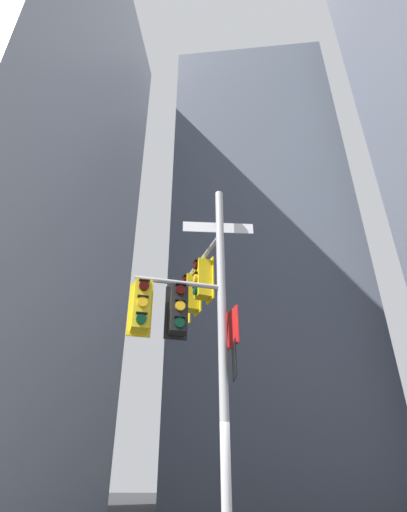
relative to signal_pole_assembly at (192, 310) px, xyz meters
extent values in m
cube|color=#4C5460|center=(3.06, 22.57, 14.40)|extent=(13.80, 13.80, 38.73)
cylinder|color=#B2B2B5|center=(0.71, -0.66, -1.08)|extent=(0.18, 0.18, 7.78)
cylinder|color=#B2B2B5|center=(-0.02, 0.82, 1.57)|extent=(1.54, 3.00, 0.10)
cylinder|color=#B2B2B5|center=(-0.16, -0.99, 0.23)|extent=(1.78, 0.76, 0.10)
cube|color=yellow|center=(0.37, 0.46, 0.97)|extent=(0.24, 0.44, 1.14)
cube|color=yellow|center=(0.20, 0.38, 0.97)|extent=(0.46, 0.46, 1.00)
cylinder|color=#360605|center=(0.02, 0.29, 1.32)|extent=(0.14, 0.21, 0.20)
cube|color=black|center=(0.02, 0.29, 1.44)|extent=(0.16, 0.23, 0.02)
cylinder|color=yellow|center=(0.02, 0.29, 0.97)|extent=(0.14, 0.21, 0.20)
cube|color=black|center=(0.02, 0.29, 1.09)|extent=(0.16, 0.23, 0.02)
cylinder|color=#06311C|center=(0.02, 0.29, 0.62)|extent=(0.14, 0.21, 0.20)
cube|color=black|center=(0.02, 0.29, 0.74)|extent=(0.16, 0.23, 0.02)
cube|color=yellow|center=(-0.03, 1.27, 0.97)|extent=(0.24, 0.44, 1.14)
cube|color=yellow|center=(-0.20, 1.19, 0.97)|extent=(0.46, 0.46, 1.00)
cylinder|color=#360605|center=(-0.38, 1.10, 1.32)|extent=(0.14, 0.21, 0.20)
cube|color=black|center=(-0.38, 1.10, 1.44)|extent=(0.16, 0.23, 0.02)
cylinder|color=#3C2C06|center=(-0.38, 1.10, 0.97)|extent=(0.14, 0.21, 0.20)
cube|color=black|center=(-0.38, 1.10, 1.09)|extent=(0.16, 0.23, 0.02)
cylinder|color=#19C672|center=(-0.38, 1.10, 0.62)|extent=(0.14, 0.21, 0.20)
cube|color=black|center=(-0.38, 1.10, 0.74)|extent=(0.16, 0.23, 0.02)
cube|color=yellow|center=(-0.43, 2.09, 0.97)|extent=(0.24, 0.44, 1.14)
cube|color=yellow|center=(-0.60, 2.00, 0.97)|extent=(0.46, 0.46, 1.00)
cylinder|color=red|center=(-0.78, 1.91, 1.32)|extent=(0.14, 0.21, 0.20)
cube|color=black|center=(-0.78, 1.91, 1.44)|extent=(0.16, 0.23, 0.02)
cylinder|color=#3C2C06|center=(-0.78, 1.91, 0.97)|extent=(0.14, 0.21, 0.20)
cube|color=black|center=(-0.78, 1.91, 1.09)|extent=(0.16, 0.23, 0.02)
cylinder|color=#06311C|center=(-0.78, 1.91, 0.62)|extent=(0.14, 0.21, 0.20)
cube|color=black|center=(-0.78, 1.91, 0.74)|extent=(0.16, 0.23, 0.02)
cube|color=black|center=(-0.23, -0.81, -0.37)|extent=(0.46, 0.20, 1.14)
cube|color=black|center=(-0.16, -0.99, -0.37)|extent=(0.44, 0.44, 1.00)
cylinder|color=#360605|center=(-0.09, -1.17, -0.02)|extent=(0.21, 0.13, 0.20)
cube|color=black|center=(-0.09, -1.18, 0.10)|extent=(0.23, 0.15, 0.02)
cylinder|color=yellow|center=(-0.09, -1.17, -0.37)|extent=(0.21, 0.13, 0.20)
cube|color=black|center=(-0.09, -1.18, -0.25)|extent=(0.23, 0.15, 0.02)
cylinder|color=#06311C|center=(-0.09, -1.17, -0.72)|extent=(0.21, 0.13, 0.20)
cube|color=black|center=(-0.09, -1.18, -0.60)|extent=(0.23, 0.15, 0.02)
cube|color=yellow|center=(-0.93, -1.08, -0.37)|extent=(0.46, 0.20, 1.14)
cube|color=yellow|center=(-0.86, -1.25, -0.37)|extent=(0.44, 0.44, 1.00)
cylinder|color=#360605|center=(-0.79, -1.44, -0.02)|extent=(0.21, 0.13, 0.20)
cube|color=black|center=(-0.79, -1.45, 0.10)|extent=(0.23, 0.15, 0.02)
cylinder|color=yellow|center=(-0.79, -1.44, -0.37)|extent=(0.21, 0.13, 0.20)
cube|color=black|center=(-0.79, -1.45, -0.25)|extent=(0.23, 0.15, 0.02)
cylinder|color=#06311C|center=(-0.79, -1.44, -0.72)|extent=(0.21, 0.13, 0.20)
cube|color=black|center=(-0.79, -1.45, -0.60)|extent=(0.23, 0.15, 0.02)
cube|color=white|center=(0.65, -0.31, 2.02)|extent=(1.71, 0.31, 0.28)
cube|color=#19479E|center=(0.65, -0.31, 2.02)|extent=(1.67, 0.29, 0.24)
cube|color=red|center=(0.91, -0.56, -0.64)|extent=(0.29, 0.59, 0.80)
cube|color=white|center=(0.91, -0.56, -0.64)|extent=(0.27, 0.55, 0.76)
cube|color=black|center=(0.93, -0.62, -1.33)|extent=(0.11, 0.60, 0.72)
cube|color=white|center=(0.93, -0.62, -1.33)|extent=(0.10, 0.56, 0.68)
camera|label=1|loc=(1.11, -8.41, -3.39)|focal=27.75mm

